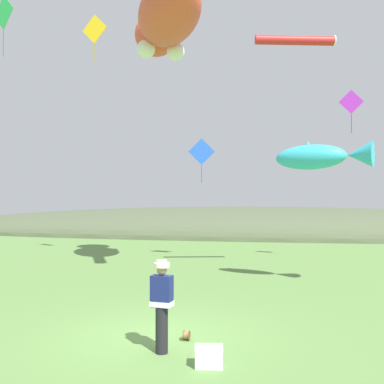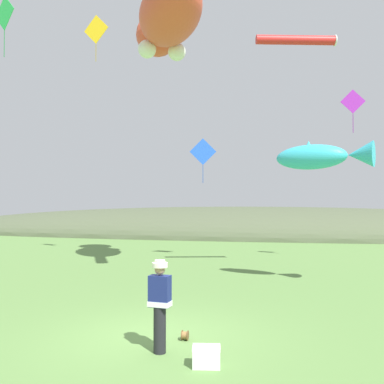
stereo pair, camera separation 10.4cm
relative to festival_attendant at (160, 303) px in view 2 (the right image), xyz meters
name	(u,v)px [view 2 (the right image)]	position (x,y,z in m)	size (l,w,h in m)	color
ground_plane	(155,337)	(-0.35, 0.90, -0.95)	(120.00, 120.00, 0.00)	#5B8442
distant_hill_ridge	(269,236)	(1.51, 29.64, -0.95)	(62.33, 13.67, 5.01)	#4C563D
festival_attendant	(160,303)	(0.00, 0.00, 0.00)	(0.45, 0.31, 1.77)	black
kite_spool	(185,335)	(0.32, 0.83, -0.85)	(0.13, 0.20, 0.20)	olive
picnic_cooler	(206,356)	(0.99, -0.51, -0.77)	(0.53, 0.39, 0.36)	white
kite_giant_cat	(167,20)	(-2.48, 9.88, 9.87)	(4.77, 8.24, 2.71)	#E04C33
kite_fish_windsock	(321,156)	(3.73, 7.35, 3.53)	(3.40, 1.93, 1.01)	#33B2CC
kite_tube_streamer	(297,40)	(2.99, 8.95, 8.24)	(3.13, 1.11, 0.44)	red
kite_diamond_blue	(203,152)	(-1.47, 13.28, 4.48)	(1.34, 0.25, 2.26)	blue
kite_diamond_green	(5,14)	(-6.68, 4.62, 8.23)	(1.06, 0.53, 2.07)	green
kite_diamond_violet	(353,102)	(5.70, 12.92, 6.61)	(1.13, 0.06, 2.03)	purple
kite_diamond_gold	(96,30)	(-6.72, 12.00, 10.64)	(1.44, 0.33, 2.37)	yellow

